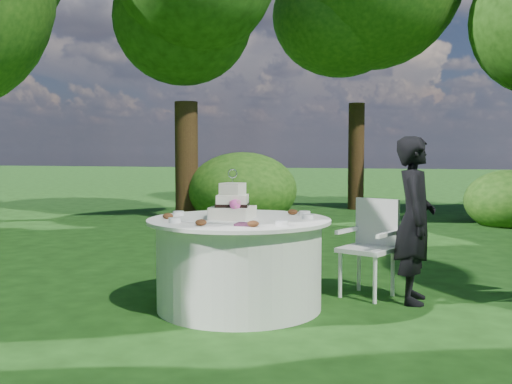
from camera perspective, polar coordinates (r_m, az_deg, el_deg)
ground at (r=5.24m, az=-1.61°, el=-10.95°), size 80.00×80.00×0.00m
napkins at (r=4.63m, az=-1.04°, el=-3.09°), size 0.14×0.14×0.02m
feather_plume at (r=4.84m, az=-5.22°, el=-2.84°), size 0.48×0.07×0.01m
guest at (r=5.48m, az=14.88°, el=-2.57°), size 0.36×0.55×1.47m
table at (r=5.15m, az=-1.62°, el=-6.77°), size 1.56×1.56×0.77m
cake at (r=5.07m, az=-2.24°, el=-1.30°), size 0.34×0.35×0.43m
chair at (r=5.67m, az=10.91°, el=-4.51°), size 0.57×0.57×0.90m
votives at (r=5.12m, az=-1.16°, el=-2.29°), size 1.26×0.96×0.04m
petal_cups at (r=4.91m, az=-2.51°, el=-2.51°), size 1.04×1.05×0.05m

